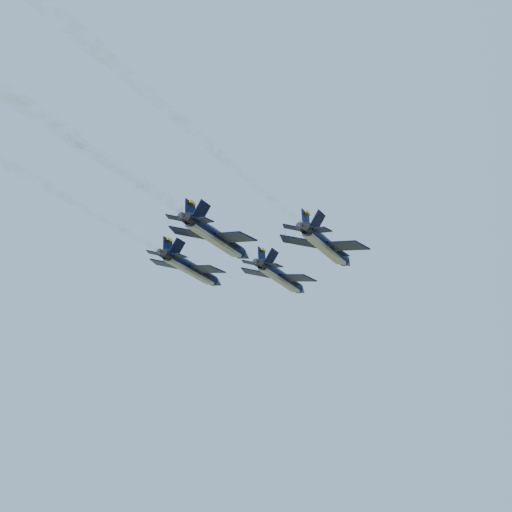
% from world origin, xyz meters
% --- Properties ---
extents(jet_lead, '(12.12, 16.74, 4.46)m').
position_xyz_m(jet_lead, '(4.51, 11.26, 95.78)').
color(jet_lead, black).
extents(jet_left, '(12.12, 16.74, 4.46)m').
position_xyz_m(jet_left, '(-7.64, 3.63, 95.78)').
color(jet_left, black).
extents(jet_right, '(12.12, 16.74, 4.46)m').
position_xyz_m(jet_right, '(13.38, -2.97, 95.78)').
color(jet_right, black).
extents(jet_slot, '(12.12, 16.74, 4.46)m').
position_xyz_m(jet_slot, '(-0.04, -9.60, 95.78)').
color(jet_slot, black).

